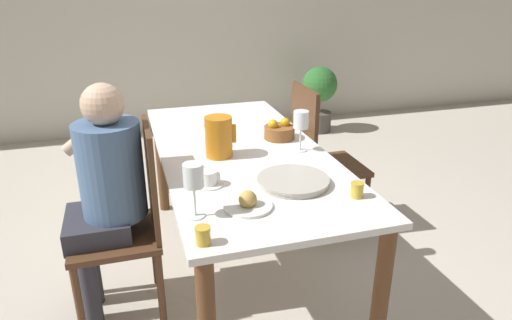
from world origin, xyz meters
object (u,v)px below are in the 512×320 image
(wine_glass_water, at_px, (301,121))
(fruit_bowl, at_px, (279,131))
(chair_person_side, at_px, (130,220))
(wine_glass_juice, at_px, (193,178))
(serving_tray, at_px, (293,181))
(jam_jar_amber, at_px, (203,235))
(red_pitcher, at_px, (219,137))
(chair_opposite, at_px, (319,158))
(bread_plate, at_px, (248,203))
(teacup_near_person, at_px, (208,179))
(potted_plant, at_px, (319,94))
(person_seated, at_px, (105,185))
(jam_jar_red, at_px, (357,189))

(wine_glass_water, xyz_separation_m, fruit_bowl, (-0.04, 0.21, -0.12))
(chair_person_side, distance_m, wine_glass_juice, 0.66)
(serving_tray, xyz_separation_m, jam_jar_amber, (-0.47, -0.37, 0.02))
(red_pitcher, xyz_separation_m, jam_jar_amber, (-0.23, -0.80, -0.07))
(chair_opposite, distance_m, wine_glass_water, 0.65)
(red_pitcher, height_order, bread_plate, red_pitcher)
(teacup_near_person, bearing_deg, potted_plant, 56.94)
(teacup_near_person, bearing_deg, serving_tray, -14.93)
(person_seated, height_order, bread_plate, person_seated)
(wine_glass_water, distance_m, jam_jar_red, 0.60)
(serving_tray, bearing_deg, wine_glass_water, 64.28)
(teacup_near_person, relative_size, serving_tray, 0.41)
(fruit_bowl, bearing_deg, teacup_near_person, -135.30)
(wine_glass_water, height_order, wine_glass_juice, wine_glass_juice)
(jam_jar_amber, xyz_separation_m, potted_plant, (1.83, 3.11, -0.37))
(person_seated, xyz_separation_m, bread_plate, (0.56, -0.49, 0.07))
(wine_glass_juice, bearing_deg, red_pitcher, 69.48)
(chair_opposite, distance_m, jam_jar_amber, 1.54)
(red_pitcher, xyz_separation_m, teacup_near_person, (-0.12, -0.33, -0.08))
(serving_tray, bearing_deg, person_seated, 157.84)
(wine_glass_juice, xyz_separation_m, jam_jar_red, (0.68, -0.03, -0.12))
(teacup_near_person, xyz_separation_m, fruit_bowl, (0.51, 0.50, 0.01))
(person_seated, bearing_deg, serving_tray, -112.16)
(jam_jar_red, xyz_separation_m, potted_plant, (1.14, 2.94, -0.37))
(serving_tray, xyz_separation_m, bread_plate, (-0.25, -0.16, 0.00))
(wine_glass_water, bearing_deg, teacup_near_person, -152.38)
(chair_person_side, distance_m, wine_glass_water, 0.99)
(chair_person_side, bearing_deg, red_pitcher, -75.13)
(serving_tray, distance_m, bread_plate, 0.30)
(person_seated, height_order, teacup_near_person, person_seated)
(teacup_near_person, height_order, potted_plant, teacup_near_person)
(teacup_near_person, height_order, serving_tray, teacup_near_person)
(person_seated, height_order, jam_jar_amber, person_seated)
(chair_opposite, relative_size, teacup_near_person, 7.36)
(chair_opposite, relative_size, potted_plant, 1.39)
(chair_person_side, height_order, wine_glass_juice, chair_person_side)
(red_pitcher, height_order, wine_glass_water, wine_glass_water)
(chair_opposite, xyz_separation_m, jam_jar_amber, (-0.97, -1.17, 0.27))
(bread_plate, bearing_deg, teacup_near_person, 113.61)
(wine_glass_water, bearing_deg, chair_opposite, 53.28)
(chair_person_side, height_order, potted_plant, chair_person_side)
(person_seated, relative_size, serving_tray, 3.66)
(chair_opposite, bearing_deg, red_pitcher, -63.42)
(red_pitcher, bearing_deg, serving_tray, -60.31)
(wine_glass_water, xyz_separation_m, wine_glass_juice, (-0.65, -0.55, -0.00))
(red_pitcher, distance_m, teacup_near_person, 0.36)
(wine_glass_water, bearing_deg, chair_person_side, -174.82)
(person_seated, distance_m, potted_plant, 3.25)
(bread_plate, xyz_separation_m, jam_jar_red, (0.46, -0.04, 0.02))
(chair_person_side, relative_size, serving_tray, 3.05)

